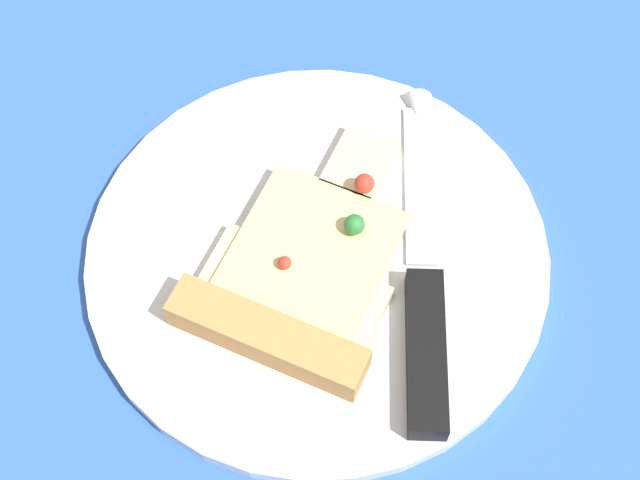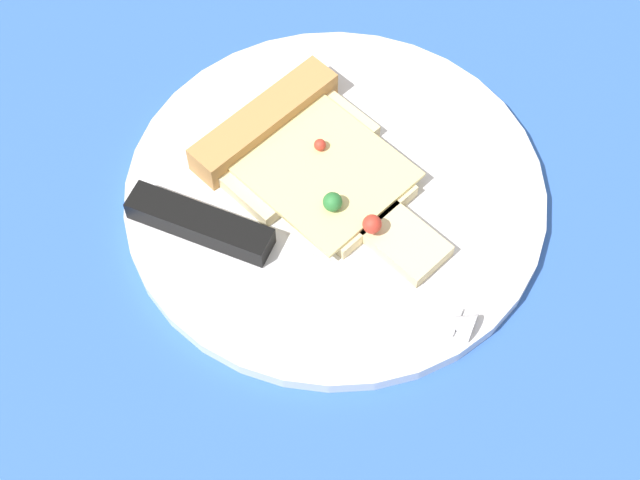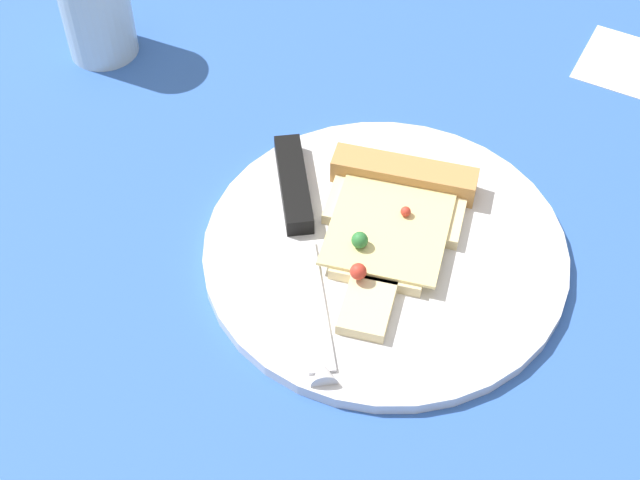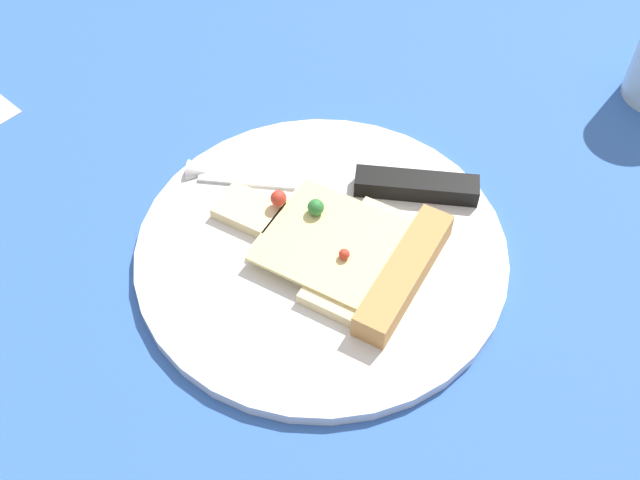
# 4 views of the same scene
# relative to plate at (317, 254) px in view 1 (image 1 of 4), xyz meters

# --- Properties ---
(ground_plane) EXTENTS (1.15, 1.15, 0.03)m
(ground_plane) POSITION_rel_plate_xyz_m (-0.10, 0.06, -0.02)
(ground_plane) COLOR #3360B7
(ground_plane) RESTS_ON ground
(plate) EXTENTS (0.29, 0.29, 0.01)m
(plate) POSITION_rel_plate_xyz_m (0.00, 0.00, 0.00)
(plate) COLOR silver
(plate) RESTS_ON ground_plane
(pizza_slice) EXTENTS (0.19, 0.13, 0.03)m
(pizza_slice) POSITION_rel_plate_xyz_m (0.02, 0.01, 0.01)
(pizza_slice) COLOR beige
(pizza_slice) RESTS_ON plate
(knife) EXTENTS (0.21, 0.16, 0.02)m
(knife) POSITION_rel_plate_xyz_m (-0.02, 0.07, 0.01)
(knife) COLOR silver
(knife) RESTS_ON plate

